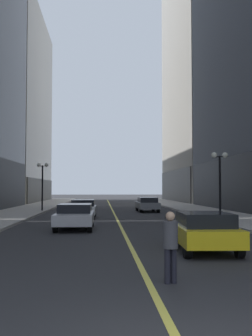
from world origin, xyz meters
name	(u,v)px	position (x,y,z in m)	size (l,w,h in m)	color
ground_plane	(113,210)	(0.00, 35.00, 0.00)	(200.00, 200.00, 0.00)	#2D2D30
sidewalk_left	(26,210)	(-8.25, 35.00, 0.07)	(4.50, 78.00, 0.15)	#ADA8A0
sidewalk_right	(197,209)	(8.25, 35.00, 0.07)	(4.50, 78.00, 0.15)	#ADA8A0
lane_centre_stripe	(113,210)	(0.00, 35.00, 0.00)	(0.16, 70.00, 0.01)	#E5D64C
building_left_far	(6,108)	(-16.06, 60.00, 14.72)	(11.33, 26.00, 29.57)	#B7AD99
building_right_far	(220,67)	(18.06, 60.00, 21.84)	(15.33, 26.00, 43.82)	#A8A399
car_yellow	(204,230)	(2.42, 9.05, 0.72)	(2.01, 4.21, 1.32)	yellow
car_silver	(75,215)	(-2.46, 16.86, 0.72)	(1.94, 4.30, 1.32)	#B7B7BC
car_white	(83,208)	(-2.38, 24.88, 0.72)	(1.84, 4.16, 1.32)	silver
car_grey	(147,204)	(3.10, 32.58, 0.72)	(1.90, 4.45, 1.32)	slate
pedestrian_with_orange_bag	(170,242)	(0.49, 4.43, 0.94)	(0.44, 0.44, 1.62)	black
street_lamp_left_far	(42,176)	(-6.40, 32.59, 3.26)	(1.06, 0.36, 4.43)	black
street_lamp_right_mid	(220,171)	(6.40, 20.76, 3.26)	(1.06, 0.36, 4.43)	black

